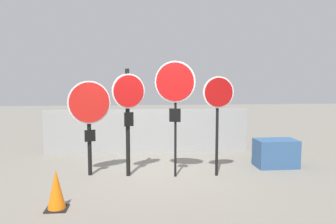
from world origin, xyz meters
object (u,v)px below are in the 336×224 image
(stop_sign_0, at_px, (89,111))
(stop_sign_3, at_px, (218,103))
(stop_sign_2, at_px, (175,89))
(storage_crate, at_px, (276,153))
(stop_sign_1, at_px, (128,106))
(traffic_cone_0, at_px, (56,190))

(stop_sign_0, bearing_deg, stop_sign_3, -27.29)
(stop_sign_0, distance_m, stop_sign_2, 1.88)
(stop_sign_0, distance_m, storage_crate, 4.44)
(storage_crate, bearing_deg, stop_sign_1, -172.82)
(stop_sign_3, relative_size, traffic_cone_0, 3.25)
(storage_crate, bearing_deg, stop_sign_0, -175.78)
(stop_sign_2, bearing_deg, stop_sign_1, -170.45)
(stop_sign_2, xyz_separation_m, traffic_cone_0, (-2.09, -1.55, -1.55))
(stop_sign_1, distance_m, traffic_cone_0, 2.38)
(stop_sign_0, xyz_separation_m, storage_crate, (4.30, 0.32, -1.08))
(stop_sign_1, relative_size, traffic_cone_0, 3.49)
(stop_sign_1, xyz_separation_m, traffic_cone_0, (-1.12, -1.72, -1.20))
(stop_sign_1, bearing_deg, traffic_cone_0, -145.69)
(stop_sign_1, height_order, traffic_cone_0, stop_sign_1)
(storage_crate, bearing_deg, stop_sign_2, -166.44)
(stop_sign_3, relative_size, storage_crate, 2.24)
(stop_sign_0, xyz_separation_m, stop_sign_1, (0.83, -0.12, 0.12))
(stop_sign_0, bearing_deg, storage_crate, -16.91)
(stop_sign_1, xyz_separation_m, stop_sign_3, (1.89, -0.17, 0.06))
(stop_sign_1, bearing_deg, stop_sign_0, 149.09)
(stop_sign_2, xyz_separation_m, stop_sign_3, (0.92, -0.01, -0.29))
(stop_sign_2, relative_size, storage_crate, 2.57)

